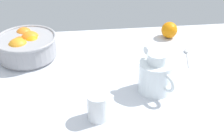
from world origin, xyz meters
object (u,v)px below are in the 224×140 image
at_px(fruit_bowl, 27,46).
at_px(juice_glass, 98,107).
at_px(spoon, 187,55).
at_px(loose_orange_0, 169,30).
at_px(juice_pitcher, 155,77).

bearing_deg(fruit_bowl, juice_glass, -56.88).
relative_size(juice_glass, spoon, 0.61).
relative_size(loose_orange_0, spoon, 0.52).
height_order(fruit_bowl, juice_pitcher, juice_pitcher).
distance_m(fruit_bowl, spoon, 0.65).
height_order(juice_pitcher, spoon, juice_pitcher).
height_order(juice_glass, spoon, juice_glass).
xyz_separation_m(loose_orange_0, spoon, (0.03, -0.17, -0.03)).
bearing_deg(juice_pitcher, loose_orange_0, 67.60).
bearing_deg(loose_orange_0, fruit_bowl, -169.57).
distance_m(fruit_bowl, loose_orange_0, 0.63).
bearing_deg(juice_pitcher, spoon, 48.49).
xyz_separation_m(juice_pitcher, juice_glass, (-0.20, -0.12, -0.01)).
bearing_deg(loose_orange_0, spoon, -79.90).
distance_m(loose_orange_0, spoon, 0.18).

